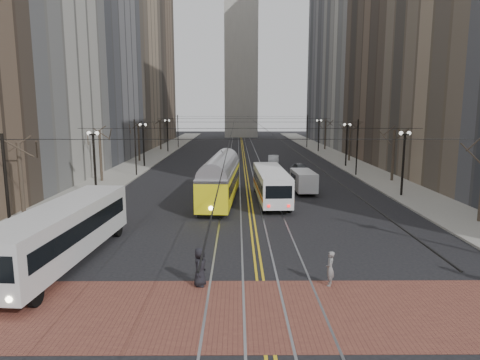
{
  "coord_description": "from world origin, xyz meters",
  "views": [
    {
      "loc": [
        -1.05,
        -19.6,
        7.83
      ],
      "look_at": [
        -0.87,
        9.26,
        3.0
      ],
      "focal_mm": 32.0,
      "sensor_mm": 36.0,
      "label": 1
    }
  ],
  "objects_px": {
    "pedestrian_a": "(200,267)",
    "transit_bus": "(63,235)",
    "streetcar": "(220,183)",
    "rear_bus": "(271,186)",
    "clock_tower": "(241,3)",
    "cargo_van": "(304,182)",
    "pedestrian_b": "(330,268)",
    "sedan_silver": "(273,160)",
    "sedan_grey": "(301,169)"
  },
  "relations": [
    {
      "from": "transit_bus",
      "to": "sedan_silver",
      "type": "height_order",
      "value": "transit_bus"
    },
    {
      "from": "clock_tower",
      "to": "rear_bus",
      "type": "relative_size",
      "value": 6.3
    },
    {
      "from": "streetcar",
      "to": "pedestrian_a",
      "type": "height_order",
      "value": "streetcar"
    },
    {
      "from": "transit_bus",
      "to": "sedan_grey",
      "type": "xyz_separation_m",
      "value": [
        16.46,
        29.95,
        -0.82
      ]
    },
    {
      "from": "streetcar",
      "to": "rear_bus",
      "type": "height_order",
      "value": "streetcar"
    },
    {
      "from": "transit_bus",
      "to": "pedestrian_a",
      "type": "bearing_deg",
      "value": -17.64
    },
    {
      "from": "rear_bus",
      "to": "pedestrian_b",
      "type": "relative_size",
      "value": 6.67
    },
    {
      "from": "streetcar",
      "to": "rear_bus",
      "type": "bearing_deg",
      "value": 0.81
    },
    {
      "from": "sedan_grey",
      "to": "pedestrian_a",
      "type": "bearing_deg",
      "value": -113.99
    },
    {
      "from": "sedan_silver",
      "to": "cargo_van",
      "type": "bearing_deg",
      "value": -82.03
    },
    {
      "from": "transit_bus",
      "to": "pedestrian_b",
      "type": "height_order",
      "value": "transit_bus"
    },
    {
      "from": "streetcar",
      "to": "sedan_grey",
      "type": "xyz_separation_m",
      "value": [
        9.07,
        15.0,
        -0.86
      ]
    },
    {
      "from": "cargo_van",
      "to": "sedan_grey",
      "type": "relative_size",
      "value": 1.17
    },
    {
      "from": "streetcar",
      "to": "sedan_silver",
      "type": "distance_m",
      "value": 24.45
    },
    {
      "from": "transit_bus",
      "to": "pedestrian_a",
      "type": "relative_size",
      "value": 6.79
    },
    {
      "from": "transit_bus",
      "to": "pedestrian_a",
      "type": "distance_m",
      "value": 7.74
    },
    {
      "from": "pedestrian_a",
      "to": "pedestrian_b",
      "type": "relative_size",
      "value": 1.12
    },
    {
      "from": "rear_bus",
      "to": "sedan_grey",
      "type": "relative_size",
      "value": 2.63
    },
    {
      "from": "clock_tower",
      "to": "streetcar",
      "type": "relative_size",
      "value": 5.05
    },
    {
      "from": "streetcar",
      "to": "cargo_van",
      "type": "relative_size",
      "value": 2.81
    },
    {
      "from": "sedan_silver",
      "to": "sedan_grey",
      "type": "bearing_deg",
      "value": -68.61
    },
    {
      "from": "streetcar",
      "to": "rear_bus",
      "type": "relative_size",
      "value": 1.25
    },
    {
      "from": "rear_bus",
      "to": "clock_tower",
      "type": "bearing_deg",
      "value": 89.41
    },
    {
      "from": "transit_bus",
      "to": "rear_bus",
      "type": "distance_m",
      "value": 18.81
    },
    {
      "from": "cargo_van",
      "to": "clock_tower",
      "type": "bearing_deg",
      "value": 90.97
    },
    {
      "from": "cargo_van",
      "to": "pedestrian_b",
      "type": "xyz_separation_m",
      "value": [
        -2.08,
        -21.32,
        -0.23
      ]
    },
    {
      "from": "rear_bus",
      "to": "pedestrian_b",
      "type": "xyz_separation_m",
      "value": [
        1.27,
        -17.59,
        -0.57
      ]
    },
    {
      "from": "transit_bus",
      "to": "rear_bus",
      "type": "bearing_deg",
      "value": 55.65
    },
    {
      "from": "pedestrian_a",
      "to": "transit_bus",
      "type": "bearing_deg",
      "value": 79.3
    },
    {
      "from": "sedan_grey",
      "to": "sedan_silver",
      "type": "height_order",
      "value": "sedan_grey"
    },
    {
      "from": "transit_bus",
      "to": "streetcar",
      "type": "distance_m",
      "value": 16.68
    },
    {
      "from": "streetcar",
      "to": "pedestrian_a",
      "type": "bearing_deg",
      "value": -86.96
    },
    {
      "from": "cargo_van",
      "to": "sedan_silver",
      "type": "distance_m",
      "value": 20.08
    },
    {
      "from": "streetcar",
      "to": "sedan_silver",
      "type": "bearing_deg",
      "value": 78.33
    },
    {
      "from": "pedestrian_b",
      "to": "streetcar",
      "type": "bearing_deg",
      "value": -146.15
    },
    {
      "from": "cargo_van",
      "to": "sedan_silver",
      "type": "bearing_deg",
      "value": 90.68
    },
    {
      "from": "clock_tower",
      "to": "transit_bus",
      "type": "xyz_separation_m",
      "value": [
        -9.89,
        -100.64,
        -34.47
      ]
    },
    {
      "from": "cargo_van",
      "to": "pedestrian_b",
      "type": "bearing_deg",
      "value": -98.19
    },
    {
      "from": "sedan_silver",
      "to": "pedestrian_b",
      "type": "height_order",
      "value": "pedestrian_b"
    },
    {
      "from": "clock_tower",
      "to": "pedestrian_a",
      "type": "bearing_deg",
      "value": -91.51
    },
    {
      "from": "transit_bus",
      "to": "rear_bus",
      "type": "height_order",
      "value": "transit_bus"
    },
    {
      "from": "pedestrian_b",
      "to": "pedestrian_a",
      "type": "bearing_deg",
      "value": -73.53
    },
    {
      "from": "sedan_grey",
      "to": "pedestrian_a",
      "type": "xyz_separation_m",
      "value": [
        -9.29,
        -32.81,
        0.21
      ]
    },
    {
      "from": "pedestrian_a",
      "to": "sedan_grey",
      "type": "bearing_deg",
      "value": -4.78
    },
    {
      "from": "cargo_van",
      "to": "pedestrian_a",
      "type": "distance_m",
      "value": 22.73
    },
    {
      "from": "transit_bus",
      "to": "pedestrian_b",
      "type": "xyz_separation_m",
      "value": [
        12.97,
        -2.86,
        -0.7
      ]
    },
    {
      "from": "cargo_van",
      "to": "streetcar",
      "type": "bearing_deg",
      "value": -157.98
    },
    {
      "from": "clock_tower",
      "to": "rear_bus",
      "type": "height_order",
      "value": "clock_tower"
    },
    {
      "from": "sedan_silver",
      "to": "rear_bus",
      "type": "bearing_deg",
      "value": -90.61
    },
    {
      "from": "clock_tower",
      "to": "sedan_silver",
      "type": "height_order",
      "value": "clock_tower"
    }
  ]
}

